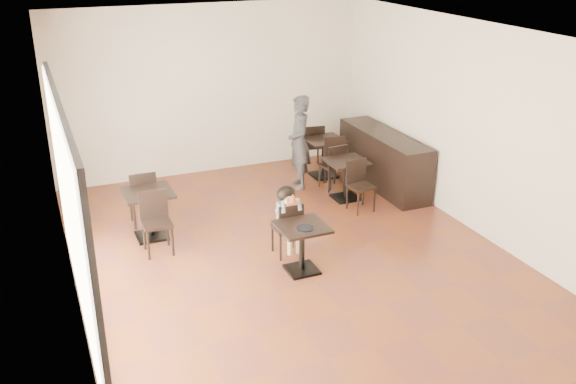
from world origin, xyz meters
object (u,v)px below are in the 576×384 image
chair_mid_b (361,187)px  chair_left_b (157,224)px  cafe_table_left (150,214)px  child (287,221)px  child_chair (287,228)px  chair_mid_a (332,166)px  chair_left_a (143,197)px  chair_back_a (312,146)px  child_table (302,248)px  adult_patron (299,142)px  chair_back_b (337,163)px  cafe_table_back (324,158)px  cafe_table_mid (346,180)px

chair_mid_b → chair_left_b: size_ratio=0.93×
cafe_table_left → child: bearing=-37.5°
child_chair → chair_left_b: size_ratio=0.91×
child → chair_mid_a: child is taller
chair_mid_a → chair_left_a: (-3.48, -0.22, 0.03)m
child → chair_left_a: 2.54m
chair_back_a → child_chair: bearing=69.6°
child_table → adult_patron: adult_patron is taller
adult_patron → chair_mid_a: (0.52, -0.31, -0.42)m
child_chair → chair_mid_a: size_ratio=0.98×
child → chair_back_b: child is taller
chair_mid_b → chair_left_a: (-3.48, 0.88, 0.03)m
chair_back_a → chair_back_b: same height
child → chair_left_b: bearing=155.9°
child_chair → child: (0.00, 0.00, 0.11)m
adult_patron → chair_back_b: 0.81m
chair_left_b → chair_mid_b: bearing=4.7°
cafe_table_back → chair_left_a: (-3.60, -0.83, 0.09)m
chair_back_b → child_chair: bearing=-121.5°
chair_left_b → chair_mid_a: bearing=21.9°
child_table → cafe_table_back: (1.88, 3.25, 0.02)m
cafe_table_back → chair_left_b: (-3.60, -1.93, 0.09)m
chair_left_a → chair_left_b: bearing=91.1°
chair_mid_b → chair_left_b: (-3.48, -0.22, 0.03)m
cafe_table_mid → chair_back_a: bearing=85.8°
cafe_table_mid → chair_mid_b: chair_mid_b is taller
cafe_table_mid → child: bearing=-138.8°
cafe_table_back → chair_left_a: chair_left_a is taller
cafe_table_left → chair_mid_b: chair_mid_b is taller
cafe_table_mid → chair_left_a: (-3.48, 0.33, 0.10)m
child_table → chair_left_b: chair_left_b is taller
cafe_table_mid → chair_back_b: chair_back_b is taller
cafe_table_mid → chair_left_a: chair_left_a is taller
cafe_table_left → chair_mid_b: (3.48, -0.33, 0.05)m
adult_patron → cafe_table_mid: 1.12m
child_chair → cafe_table_back: size_ratio=1.12×
cafe_table_left → chair_back_b: bearing=13.0°
chair_left_b → chair_back_a: size_ratio=1.03×
chair_back_b → chair_mid_a: bearing=-144.8°
cafe_table_mid → chair_back_a: chair_back_a is taller
cafe_table_mid → chair_back_a: (0.13, 1.71, 0.09)m
child_table → cafe_table_left: 2.54m
chair_mid_b → cafe_table_left: bearing=169.2°
adult_patron → chair_mid_a: bearing=69.1°
adult_patron → child_chair: bearing=-17.5°
adult_patron → chair_mid_b: 1.56m
chair_left_b → cafe_table_left: bearing=91.1°
child → cafe_table_back: 3.30m
chair_mid_a → chair_mid_b: (0.00, -1.10, 0.00)m
child_chair → chair_left_a: size_ratio=0.91×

